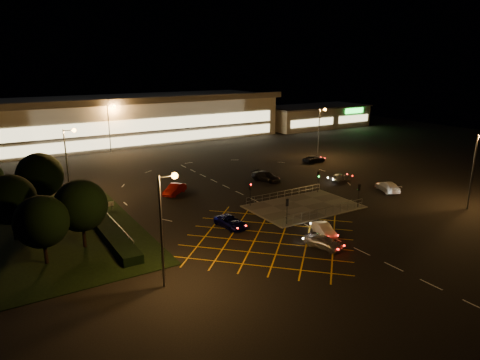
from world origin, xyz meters
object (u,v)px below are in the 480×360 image
signal_sw (287,206)px  signal_ne (318,177)px  car_queue_white (324,229)px  car_near_silver (323,242)px  signal_nw (250,190)px  signal_se (359,191)px  car_circ_red (175,189)px  car_east_grey (314,159)px  car_far_dkgrey (266,176)px  car_right_silver (340,177)px  car_left_blue (231,222)px  car_approach_white (388,186)px

signal_sw → signal_ne: (12.00, 7.99, 0.00)m
car_queue_white → car_near_silver: bearing=-118.3°
signal_ne → signal_nw: bearing=180.0°
signal_sw → signal_se: (12.00, 0.00, 0.00)m
signal_nw → car_circ_red: 12.39m
signal_se → car_east_grey: bearing=-119.0°
car_far_dkgrey → car_right_silver: car_far_dkgrey is taller
signal_nw → car_far_dkgrey: (9.27, 9.50, -1.61)m
car_left_blue → car_east_grey: (31.15, 20.76, 0.01)m
car_east_grey → signal_nw: bearing=123.0°
signal_se → signal_ne: bearing=-90.0°
car_left_blue → signal_ne: bearing=9.8°
car_right_silver → car_circ_red: 27.17m
signal_se → car_approach_white: size_ratio=0.61×
car_circ_red → car_near_silver: bearing=-25.9°
car_left_blue → car_east_grey: bearing=27.7°
car_circ_red → car_east_grey: bearing=61.1°
signal_se → signal_nw: bearing=-33.6°
car_east_grey → car_approach_white: 20.92m
car_east_grey → signal_ne: bearing=141.1°
car_right_silver → car_east_grey: bearing=-21.1°
car_east_grey → car_approach_white: size_ratio=0.91×
signal_sw → car_far_dkgrey: size_ratio=0.60×
car_far_dkgrey → car_right_silver: bearing=-48.8°
car_queue_white → car_left_blue: 10.78m
signal_sw → car_far_dkgrey: bearing=-117.9°
signal_ne → car_circ_red: bearing=150.4°
signal_sw → car_circ_red: bearing=-70.7°
signal_sw → car_left_blue: bearing=-25.4°
signal_ne → car_far_dkgrey: (-2.73, 9.50, -1.61)m
signal_nw → car_queue_white: (1.68, -12.61, -1.72)m
car_near_silver → car_approach_white: bearing=9.0°
car_left_blue → car_right_silver: bearing=11.8°
signal_sw → car_left_blue: signal_sw is taller
car_left_blue → signal_sw: bearing=-31.4°
signal_sw → car_right_silver: bearing=-150.5°
car_circ_red → signal_nw: bearing=-6.6°
car_left_blue → car_right_silver: size_ratio=1.29×
signal_ne → car_east_grey: bearing=50.1°
signal_sw → car_approach_white: (21.51, 3.03, -1.62)m
signal_nw → car_right_silver: signal_nw is taller
signal_sw → car_right_silver: 22.75m
car_queue_white → car_right_silver: size_ratio=1.10×
signal_ne → car_left_blue: (-18.06, -5.12, -1.73)m
car_far_dkgrey → car_near_silver: bearing=-129.9°
car_circ_red → car_east_grey: (31.55, 5.19, -0.12)m
car_circ_red → car_far_dkgrey: bearing=48.2°
car_east_grey → car_approach_white: bearing=171.1°
car_queue_white → car_far_dkgrey: size_ratio=0.76×
car_approach_white → signal_sw: bearing=31.3°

